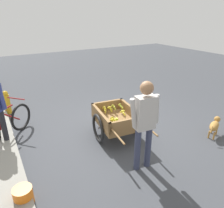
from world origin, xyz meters
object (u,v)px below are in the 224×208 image
vendor_person (145,119)px  fire_hydrant (7,102)px  bicycle (6,126)px  fruit_cart (116,120)px  plastic_bucket (23,196)px  dog (215,125)px

vendor_person → fire_hydrant: (3.77, 1.86, -0.66)m
bicycle → fruit_cart: bearing=-117.4°
bicycle → fire_hydrant: bicycle is taller
plastic_bucket → fire_hydrant: bearing=-2.6°
vendor_person → fire_hydrant: vendor_person is taller
fruit_cart → fire_hydrant: size_ratio=2.58×
bicycle → plastic_bucket: bearing=-179.9°
bicycle → vendor_person: bearing=-138.0°
dog → fire_hydrant: 5.45m
fruit_cart → vendor_person: size_ratio=1.05×
fruit_cart → vendor_person: vendor_person is taller
bicycle → dog: bearing=-118.1°
fire_hydrant → plastic_bucket: 3.54m
plastic_bucket → vendor_person: bearing=-96.6°
fire_hydrant → fruit_cart: bearing=-142.9°
vendor_person → plastic_bucket: vendor_person is taller
dog → plastic_bucket: bearing=87.3°
dog → fire_hydrant: size_ratio=0.94×
dog → fire_hydrant: (3.73, 3.97, 0.06)m
vendor_person → plastic_bucket: size_ratio=5.78×
fruit_cart → plastic_bucket: bearing=112.7°
bicycle → fire_hydrant: (1.51, -0.17, -0.02)m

